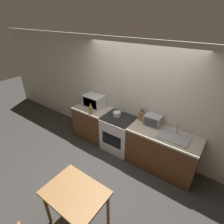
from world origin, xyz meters
The scene contains 12 objects.
ground_plane centered at (0.00, 0.00, 0.00)m, with size 16.00×16.00×0.00m, color #33302D.
wall_back centered at (0.00, 1.19, 1.30)m, with size 10.00×0.06×2.60m.
counter_left_run centered at (-1.10, 0.85, 0.45)m, with size 0.92×0.62×0.90m.
counter_right_run centered at (0.83, 0.85, 0.45)m, with size 1.46×0.62×0.90m.
stove_range centered at (-0.27, 0.84, 0.45)m, with size 0.74×0.62×0.90m.
kettle centered at (-0.35, 0.87, 0.98)m, with size 0.19×0.19×0.18m.
microwave centered at (-1.11, 0.95, 1.05)m, with size 0.51×0.36×0.31m.
bottle centered at (-0.94, 0.62, 1.00)m, with size 0.07×0.07×0.25m.
knife_block centered at (0.21, 1.05, 1.01)m, with size 0.12×0.09×0.29m.
toaster_oven centered at (0.49, 1.00, 1.02)m, with size 0.35×0.25×0.24m.
sink_basin centered at (1.02, 0.85, 0.91)m, with size 0.60×0.40×0.24m.
dining_table centered at (0.25, -1.08, 0.66)m, with size 0.90×0.66×0.77m.
Camera 1 is at (1.63, -2.08, 3.00)m, focal length 28.00 mm.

